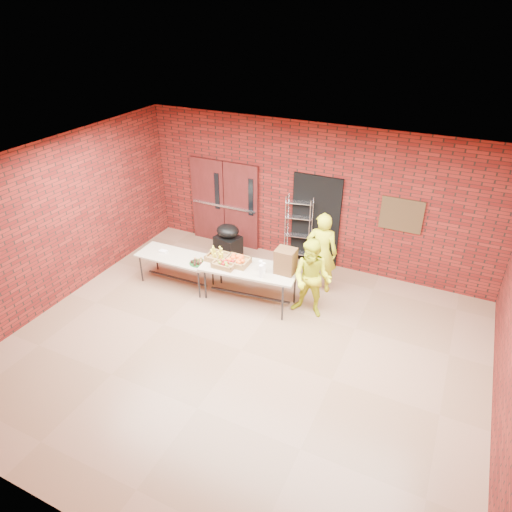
# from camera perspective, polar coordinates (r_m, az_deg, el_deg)

# --- Properties ---
(room) EXTENTS (8.08, 7.08, 3.28)m
(room) POSITION_cam_1_polar(r_m,az_deg,el_deg) (7.21, -2.05, -2.08)
(room) COLOR #89654A
(room) RESTS_ON ground
(double_doors) EXTENTS (1.78, 0.12, 2.10)m
(double_doors) POSITION_cam_1_polar(r_m,az_deg,el_deg) (11.08, -3.93, 6.59)
(double_doors) COLOR #4F1617
(double_doors) RESTS_ON room
(dark_doorway) EXTENTS (1.10, 0.06, 2.10)m
(dark_doorway) POSITION_cam_1_polar(r_m,az_deg,el_deg) (10.26, 7.44, 4.40)
(dark_doorway) COLOR black
(dark_doorway) RESTS_ON room
(bronze_plaque) EXTENTS (0.85, 0.04, 0.70)m
(bronze_plaque) POSITION_cam_1_polar(r_m,az_deg,el_deg) (9.71, 17.73, 4.91)
(bronze_plaque) COLOR #392616
(bronze_plaque) RESTS_ON room
(wire_rack) EXTENTS (0.62, 0.31, 1.61)m
(wire_rack) POSITION_cam_1_polar(r_m,az_deg,el_deg) (10.35, 5.30, 3.25)
(wire_rack) COLOR silver
(wire_rack) RESTS_ON room
(table_left) EXTENTS (1.65, 0.72, 0.67)m
(table_left) POSITION_cam_1_polar(r_m,az_deg,el_deg) (9.72, -10.04, -0.24)
(table_left) COLOR tan
(table_left) RESTS_ON room
(table_right) EXTENTS (1.98, 1.00, 0.78)m
(table_right) POSITION_cam_1_polar(r_m,az_deg,el_deg) (8.95, -0.81, -1.80)
(table_right) COLOR tan
(table_right) RESTS_ON room
(basket_bananas) EXTENTS (0.47, 0.37, 0.15)m
(basket_bananas) POSITION_cam_1_polar(r_m,az_deg,el_deg) (9.17, -4.65, -0.13)
(basket_bananas) COLOR #A28141
(basket_bananas) RESTS_ON table_right
(basket_oranges) EXTENTS (0.50, 0.39, 0.15)m
(basket_oranges) POSITION_cam_1_polar(r_m,az_deg,el_deg) (9.01, -2.46, -0.63)
(basket_oranges) COLOR #A28141
(basket_oranges) RESTS_ON table_right
(basket_apples) EXTENTS (0.44, 0.34, 0.14)m
(basket_apples) POSITION_cam_1_polar(r_m,az_deg,el_deg) (8.94, -3.92, -0.97)
(basket_apples) COLOR #A28141
(basket_apples) RESTS_ON table_right
(muffin_tray) EXTENTS (0.35, 0.35, 0.09)m
(muffin_tray) POSITION_cam_1_polar(r_m,az_deg,el_deg) (9.32, -7.27, -0.71)
(muffin_tray) COLOR #134A19
(muffin_tray) RESTS_ON table_left
(napkin_box) EXTENTS (0.16, 0.11, 0.05)m
(napkin_box) POSITION_cam_1_polar(r_m,az_deg,el_deg) (9.84, -11.52, 0.55)
(napkin_box) COLOR white
(napkin_box) RESTS_ON table_left
(coffee_dispenser) EXTENTS (0.37, 0.33, 0.49)m
(coffee_dispenser) POSITION_cam_1_polar(r_m,az_deg,el_deg) (8.67, 3.73, -0.62)
(coffee_dispenser) COLOR brown
(coffee_dispenser) RESTS_ON table_right
(cup_stack_front) EXTENTS (0.07, 0.07, 0.22)m
(cup_stack_front) POSITION_cam_1_polar(r_m,az_deg,el_deg) (8.69, 0.98, -1.51)
(cup_stack_front) COLOR white
(cup_stack_front) RESTS_ON table_right
(cup_stack_mid) EXTENTS (0.09, 0.09, 0.26)m
(cup_stack_mid) POSITION_cam_1_polar(r_m,az_deg,el_deg) (8.56, 0.65, -1.92)
(cup_stack_mid) COLOR white
(cup_stack_mid) RESTS_ON table_right
(cup_stack_back) EXTENTS (0.08, 0.08, 0.24)m
(cup_stack_back) POSITION_cam_1_polar(r_m,az_deg,el_deg) (8.73, 0.57, -1.28)
(cup_stack_back) COLOR white
(cup_stack_back) RESTS_ON table_right
(covered_grill) EXTENTS (0.62, 0.56, 0.97)m
(covered_grill) POSITION_cam_1_polar(r_m,az_deg,el_deg) (10.39, -3.51, 1.48)
(covered_grill) COLOR black
(covered_grill) RESTS_ON room
(volunteer_woman) EXTENTS (0.70, 0.51, 1.75)m
(volunteer_woman) POSITION_cam_1_polar(r_m,az_deg,el_deg) (9.33, 8.19, 0.42)
(volunteer_woman) COLOR #CAD617
(volunteer_woman) RESTS_ON room
(volunteer_man) EXTENTS (0.79, 0.62, 1.60)m
(volunteer_man) POSITION_cam_1_polar(r_m,az_deg,el_deg) (8.60, 7.01, -2.85)
(volunteer_man) COLOR #CAD617
(volunteer_man) RESTS_ON room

